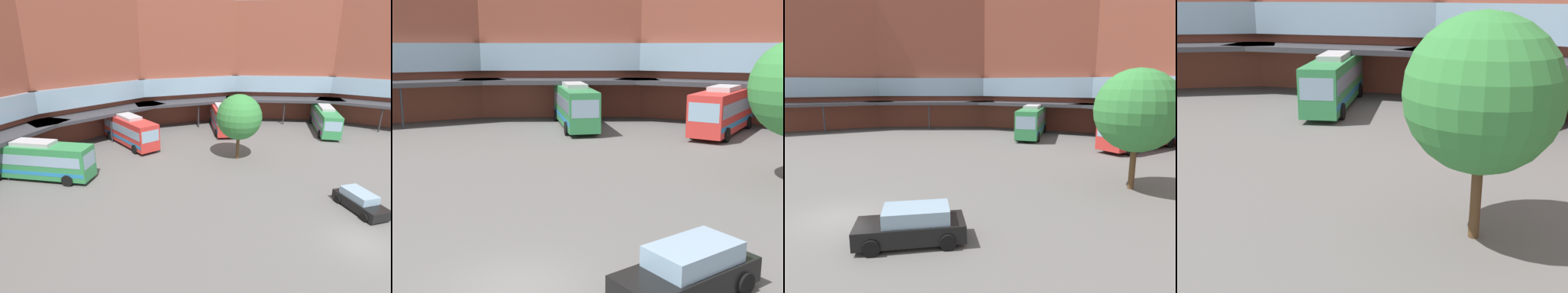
{
  "view_description": "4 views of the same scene",
  "coord_description": "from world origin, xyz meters",
  "views": [
    {
      "loc": [
        -20.29,
        -4.39,
        13.06
      ],
      "look_at": [
        0.35,
        15.79,
        2.99
      ],
      "focal_mm": 28.61,
      "sensor_mm": 36.0,
      "label": 1
    },
    {
      "loc": [
        7.23,
        -10.92,
        6.97
      ],
      "look_at": [
        -2.46,
        10.27,
        2.07
      ],
      "focal_mm": 44.01,
      "sensor_mm": 36.0,
      "label": 2
    },
    {
      "loc": [
        16.12,
        -4.22,
        6.44
      ],
      "look_at": [
        -1.98,
        10.58,
        1.96
      ],
      "focal_mm": 30.19,
      "sensor_mm": 36.0,
      "label": 3
    },
    {
      "loc": [
        14.17,
        2.28,
        7.75
      ],
      "look_at": [
        2.33,
        15.44,
        2.23
      ],
      "focal_mm": 44.63,
      "sensor_mm": 36.0,
      "label": 4
    }
  ],
  "objects": [
    {
      "name": "plaza_tree",
      "position": [
        6.87,
        15.46,
        4.86
      ],
      "size": [
        5.02,
        5.02,
        7.38
      ],
      "color": "brown",
      "rests_on": "ground"
    },
    {
      "name": "bus_1",
      "position": [
        -11.0,
        26.21,
        1.95
      ],
      "size": [
        8.28,
        10.47,
        3.85
      ],
      "rotation": [
        0.0,
        0.0,
        5.32
      ],
      "color": "#338C4C",
      "rests_on": "ground"
    },
    {
      "name": "bus_0",
      "position": [
        1.24,
        28.39,
        1.95
      ],
      "size": [
        3.78,
        10.34,
        3.86
      ],
      "rotation": [
        0.0,
        0.0,
        4.6
      ],
      "color": "red",
      "rests_on": "ground"
    }
  ]
}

